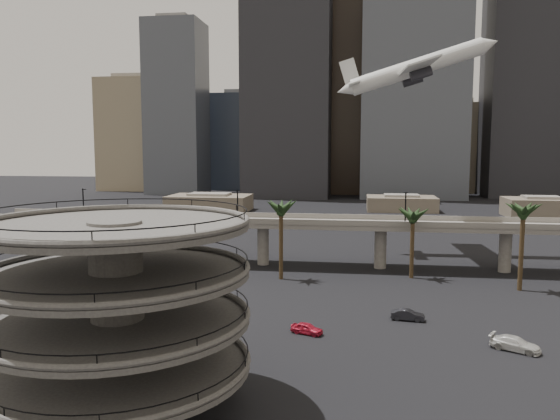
# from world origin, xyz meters

# --- Properties ---
(ground) EXTENTS (700.00, 700.00, 0.00)m
(ground) POSITION_xyz_m (0.00, 0.00, 0.00)
(ground) COLOR black
(ground) RESTS_ON ground
(parking_ramp) EXTENTS (22.20, 22.20, 17.35)m
(parking_ramp) POSITION_xyz_m (-13.00, -4.00, 9.84)
(parking_ramp) COLOR #474442
(parking_ramp) RESTS_ON ground
(overpass) EXTENTS (130.00, 9.30, 14.70)m
(overpass) POSITION_xyz_m (0.00, 55.00, 7.34)
(overpass) COLOR slate
(overpass) RESTS_ON ground
(palm_trees) EXTENTS (42.40, 10.40, 14.00)m
(palm_trees) POSITION_xyz_m (14.02, 44.65, 11.43)
(palm_trees) COLOR #402E1B
(palm_trees) RESTS_ON ground
(low_buildings) EXTENTS (135.00, 27.50, 6.80)m
(low_buildings) POSITION_xyz_m (6.89, 142.30, 2.86)
(low_buildings) COLOR brown
(low_buildings) RESTS_ON ground
(skyline) EXTENTS (269.00, 86.00, 127.62)m
(skyline) POSITION_xyz_m (15.11, 217.08, 46.70)
(skyline) COLOR #7F6E58
(skyline) RESTS_ON ground
(airborne_jet) EXTENTS (33.69, 29.94, 13.31)m
(airborne_jet) POSITION_xyz_m (18.16, 72.73, 38.59)
(airborne_jet) COLOR silver
(airborne_jet) RESTS_ON ground
(car_a) EXTENTS (4.23, 2.85, 1.34)m
(car_a) POSITION_xyz_m (0.91, 17.24, 0.67)
(car_a) COLOR red
(car_a) RESTS_ON ground
(car_b) EXTENTS (4.43, 1.99, 1.41)m
(car_b) POSITION_xyz_m (13.34, 24.24, 0.71)
(car_b) COLOR black
(car_b) RESTS_ON ground
(car_c) EXTENTS (5.68, 4.39, 1.54)m
(car_c) POSITION_xyz_m (24.10, 15.10, 0.77)
(car_c) COLOR silver
(car_c) RESTS_ON ground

